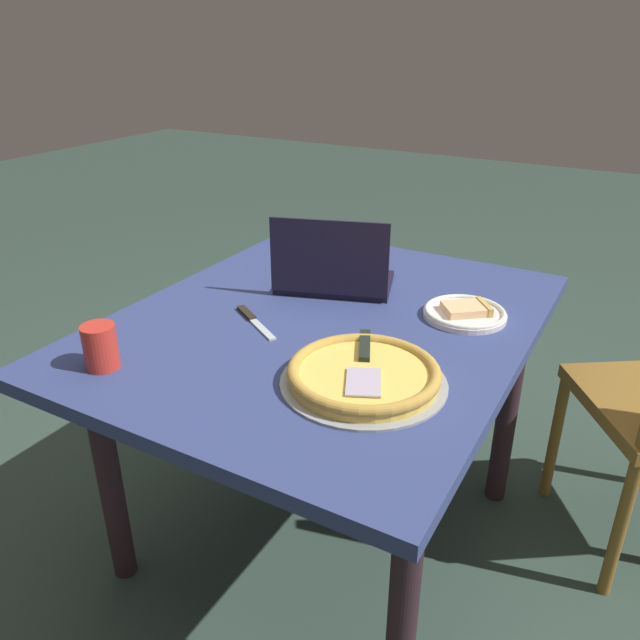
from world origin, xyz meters
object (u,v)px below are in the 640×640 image
object	(u,v)px
drink_cup	(100,346)
laptop	(333,274)
pizza_plate	(465,312)
pizza_tray	(364,375)
dining_table	(325,349)
table_knife	(252,319)

from	to	relation	value
drink_cup	laptop	bearing A→B (deg)	160.13
pizza_plate	pizza_tray	world-z (taller)	pizza_tray
pizza_plate	drink_cup	xyz separation A→B (m)	(0.65, -0.61, 0.04)
pizza_tray	laptop	bearing A→B (deg)	-144.47
dining_table	pizza_tray	world-z (taller)	pizza_tray
pizza_tray	table_knife	distance (m)	0.41
laptop	pizza_plate	distance (m)	0.39
pizza_tray	drink_cup	world-z (taller)	drink_cup
dining_table	pizza_tray	xyz separation A→B (m)	(0.24, 0.23, 0.11)
dining_table	pizza_plate	size ratio (longest dim) A/B	5.75
laptop	table_knife	distance (m)	0.30
dining_table	pizza_plate	world-z (taller)	pizza_plate
dining_table	pizza_plate	distance (m)	0.38
pizza_tray	drink_cup	size ratio (longest dim) A/B	3.50
pizza_tray	drink_cup	distance (m)	0.57
pizza_tray	table_knife	world-z (taller)	pizza_tray
laptop	table_knife	size ratio (longest dim) A/B	1.99
pizza_plate	table_knife	distance (m)	0.55
dining_table	table_knife	distance (m)	0.21
dining_table	pizza_tray	distance (m)	0.35
dining_table	laptop	bearing A→B (deg)	-158.18
dining_table	pizza_plate	bearing A→B (deg)	120.43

